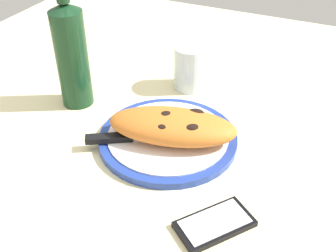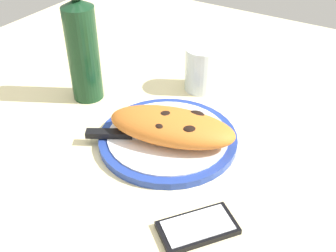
# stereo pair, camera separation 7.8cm
# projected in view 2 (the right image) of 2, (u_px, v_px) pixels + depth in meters

# --- Properties ---
(ground_plane) EXTENTS (1.50, 1.50, 0.03)m
(ground_plane) POSITION_uv_depth(u_px,v_px,m) (168.00, 147.00, 0.81)
(ground_plane) COLOR beige
(plate) EXTENTS (0.27, 0.27, 0.02)m
(plate) POSITION_uv_depth(u_px,v_px,m) (168.00, 138.00, 0.80)
(plate) COLOR #233D99
(plate) RESTS_ON ground_plane
(calzone) EXTENTS (0.26, 0.16, 0.06)m
(calzone) POSITION_uv_depth(u_px,v_px,m) (172.00, 126.00, 0.76)
(calzone) COLOR orange
(calzone) RESTS_ON plate
(fork) EXTENTS (0.17, 0.02, 0.00)m
(fork) POSITION_uv_depth(u_px,v_px,m) (175.00, 116.00, 0.84)
(fork) COLOR silver
(fork) RESTS_ON plate
(knife) EXTENTS (0.21, 0.13, 0.01)m
(knife) POSITION_uv_depth(u_px,v_px,m) (128.00, 134.00, 0.78)
(knife) COLOR silver
(knife) RESTS_ON plate
(smartphone) EXTENTS (0.12, 0.13, 0.01)m
(smartphone) POSITION_uv_depth(u_px,v_px,m) (198.00, 228.00, 0.62)
(smartphone) COLOR black
(smartphone) RESTS_ON ground_plane
(water_glass) EXTENTS (0.08, 0.08, 0.10)m
(water_glass) POSITION_uv_depth(u_px,v_px,m) (202.00, 71.00, 0.94)
(water_glass) COLOR silver
(water_glass) RESTS_ON ground_plane
(wine_bottle) EXTENTS (0.07, 0.07, 0.30)m
(wine_bottle) POSITION_uv_depth(u_px,v_px,m) (83.00, 48.00, 0.87)
(wine_bottle) COLOR #14381E
(wine_bottle) RESTS_ON ground_plane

